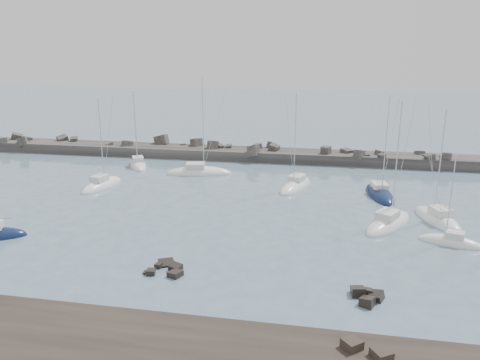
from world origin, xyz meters
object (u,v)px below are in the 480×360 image
sailboat_6 (388,224)px  sailboat_9 (437,220)px  sailboat_4 (199,173)px  sailboat_8 (451,243)px  sailboat_3 (102,186)px  sailboat_1 (138,165)px  sailboat_5 (295,187)px  sailboat_7 (380,195)px

sailboat_6 → sailboat_9: bearing=22.4°
sailboat_4 → sailboat_8: size_ratio=1.61×
sailboat_3 → sailboat_1: bearing=88.9°
sailboat_5 → sailboat_1: bearing=163.7°
sailboat_3 → sailboat_7: bearing=4.4°
sailboat_7 → sailboat_6: bearing=-90.8°
sailboat_7 → sailboat_9: sailboat_7 is taller
sailboat_3 → sailboat_8: size_ratio=1.36×
sailboat_5 → sailboat_3: bearing=-170.1°
sailboat_8 → sailboat_9: 6.80m
sailboat_8 → sailboat_7: bearing=109.5°
sailboat_3 → sailboat_9: (45.92, -6.15, -0.00)m
sailboat_1 → sailboat_8: 52.58m
sailboat_3 → sailboat_4: size_ratio=0.84×
sailboat_5 → sailboat_6: bearing=-49.1°
sailboat_7 → sailboat_9: 10.88m
sailboat_7 → sailboat_8: size_ratio=1.47×
sailboat_4 → sailboat_9: bearing=-25.4°
sailboat_6 → sailboat_7: size_ratio=1.01×
sailboat_4 → sailboat_9: 37.37m
sailboat_1 → sailboat_9: size_ratio=0.97×
sailboat_5 → sailboat_8: sailboat_5 is taller
sailboat_6 → sailboat_7: (0.15, 11.68, -0.01)m
sailboat_5 → sailboat_9: bearing=-32.3°
sailboat_5 → sailboat_6: (11.69, -13.52, 0.00)m
sailboat_1 → sailboat_4: bearing=-15.4°
sailboat_5 → sailboat_9: size_ratio=1.04×
sailboat_8 → sailboat_3: bearing=164.2°
sailboat_1 → sailboat_8: (45.63, -26.14, -0.01)m
sailboat_5 → sailboat_4: bearing=163.0°
sailboat_3 → sailboat_6: size_ratio=0.91×
sailboat_9 → sailboat_6: bearing=-157.6°
sailboat_4 → sailboat_6: 33.44m
sailboat_6 → sailboat_4: bearing=146.5°
sailboat_3 → sailboat_5: (28.35, 4.95, -0.01)m
sailboat_6 → sailboat_8: bearing=-36.9°
sailboat_1 → sailboat_4: sailboat_4 is taller
sailboat_1 → sailboat_3: size_ratio=0.99×
sailboat_6 → sailboat_1: bearing=151.3°
sailboat_1 → sailboat_7: 41.20m
sailboat_9 → sailboat_4: bearing=154.6°
sailboat_6 → sailboat_5: bearing=130.9°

